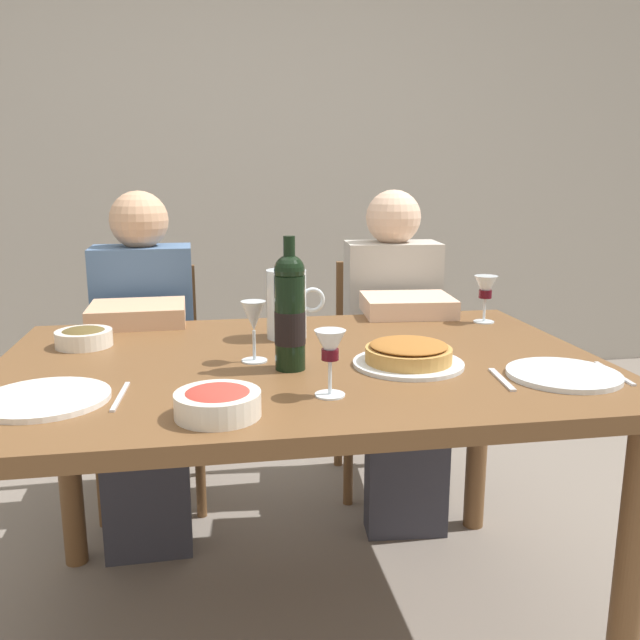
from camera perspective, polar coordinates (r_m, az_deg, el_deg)
ground_plane at (r=2.00m, az=-1.52°, el=-24.81°), size 8.00×8.00×0.00m
back_wall at (r=3.92m, az=-6.68°, el=15.15°), size 8.00×0.10×2.80m
dining_table at (r=1.68m, az=-1.65°, el=-6.43°), size 1.50×1.00×0.76m
wine_bottle at (r=1.54m, az=-2.63°, el=0.66°), size 0.07×0.07×0.32m
water_pitcher at (r=1.86m, az=-2.88°, el=1.04°), size 0.17×0.11×0.19m
baked_tart at (r=1.61m, az=7.66°, el=-2.97°), size 0.27×0.27×0.06m
salad_bowl at (r=1.28m, az=-8.84°, el=-6.99°), size 0.17×0.17×0.06m
olive_bowl at (r=1.88m, az=-19.76°, el=-1.36°), size 0.15×0.15×0.05m
wine_glass_left_diner at (r=1.36m, az=0.88°, el=-2.56°), size 0.07×0.07×0.14m
wine_glass_right_diner at (r=1.62m, az=-5.78°, el=0.13°), size 0.06×0.06×0.15m
wine_glass_centre at (r=2.11m, az=14.13°, el=2.57°), size 0.07×0.07×0.15m
dinner_plate_left_setting at (r=1.61m, az=20.32°, el=-4.45°), size 0.26×0.26×0.01m
dinner_plate_right_setting at (r=1.47m, az=-22.75°, el=-6.30°), size 0.26×0.26×0.01m
fork_left_setting at (r=1.54m, az=15.45°, el=-4.97°), size 0.03×0.16×0.00m
knife_left_setting at (r=1.68m, az=24.11°, el=-4.23°), size 0.03×0.18×0.00m
knife_right_setting at (r=1.44m, az=-16.89°, el=-6.33°), size 0.02×0.18×0.00m
chair_left at (r=2.58m, az=-14.47°, el=-4.03°), size 0.41×0.41×0.87m
diner_left at (r=2.32m, az=-14.97°, el=-2.84°), size 0.34×0.51×1.16m
chair_right at (r=2.65m, az=5.51°, el=-3.25°), size 0.43×0.43×0.87m
diner_right at (r=2.40m, az=6.64°, el=-2.02°), size 0.36×0.53×1.16m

